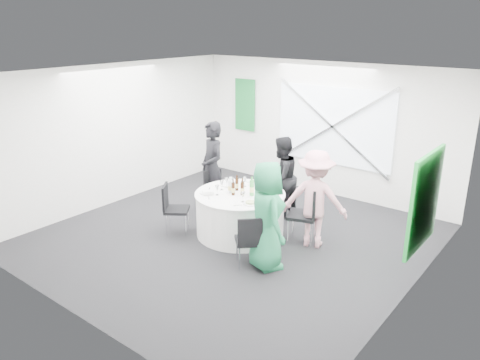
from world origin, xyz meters
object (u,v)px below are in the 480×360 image
Objects in this scene: banquet_table at (240,214)px; clear_water_bottle at (230,187)px; chair_back at (271,189)px; person_woman_green at (267,216)px; chair_front_left at (172,205)px; chair_back_left at (215,189)px; person_woman_pink at (315,199)px; chair_front_right at (249,238)px; person_man_back_left at (212,168)px; chair_back_right at (308,210)px; green_water_bottle at (252,188)px; person_man_back at (281,177)px.

clear_water_bottle reaches higher than banquet_table.
person_woman_green is at bearing -62.47° from chair_back.
clear_water_bottle is (0.81, 0.62, 0.35)m from chair_front_left.
chair_back_left is 0.53× the size of person_woman_pink.
clear_water_bottle reaches higher than chair_front_right.
person_man_back_left is at bearing 82.08° from chair_back_left.
chair_back_right reaches higher than chair_front_left.
chair_back_left is 3.05× the size of clear_water_bottle.
chair_back reaches higher than banquet_table.
banquet_table is 1.30m from person_woman_green.
chair_back is 0.54× the size of person_woman_pink.
banquet_table is 1.20m from chair_front_left.
chair_back_left is 0.96× the size of chair_front_left.
green_water_bottle is at bearing -94.03° from chair_front_left.
chair_back is 1.98m from chair_front_left.
green_water_bottle is at bearing -99.64° from chair_front_right.
chair_back_right reaches higher than chair_back.
person_man_back is (0.12, 1.11, 0.40)m from banquet_table.
green_water_bottle is at bearing -84.05° from chair_back_left.
banquet_table is at bearing -90.00° from chair_front_right.
chair_back_right is 0.57× the size of person_man_back_left.
chair_front_left is (-2.08, -1.09, -0.08)m from chair_back_right.
chair_back_right is at bearing 20.45° from clear_water_bottle.
clear_water_bottle is (-1.01, 0.79, 0.37)m from chair_front_right.
person_man_back is 1.08m from green_water_bottle.
banquet_table is 1.77× the size of chair_back.
chair_front_left is 0.57× the size of person_man_back.
person_woman_pink reaches higher than chair_front_right.
chair_back is at bearing 106.89° from green_water_bottle.
person_woman_pink is 4.96× the size of green_water_bottle.
chair_back_left is 0.48× the size of person_man_back_left.
chair_front_right is 1.82m from chair_front_left.
chair_front_right is 0.51× the size of person_woman_green.
banquet_table is 1.74× the size of chair_front_left.
person_man_back_left is 1.09m from clear_water_bottle.
chair_back_left is at bearing 4.17° from person_woman_green.
clear_water_bottle is at bearing -97.81° from chair_back.
person_man_back_left is (-1.07, 0.50, 0.51)m from banquet_table.
chair_back_left is 1.01× the size of chair_front_right.
person_woman_pink reaches higher than clear_water_bottle.
chair_back_left is at bearing -6.89° from person_man_back_left.
banquet_table is 0.56m from green_water_bottle.
chair_front_right is at bearing -10.47° from person_man_back_left.
person_woman_pink is (2.17, 0.00, 0.32)m from chair_back_left.
chair_front_left is at bearing -148.03° from green_water_bottle.
green_water_bottle is (-0.63, 0.91, 0.39)m from chair_front_right.
person_man_back_left is at bearing -154.11° from chair_back.
chair_back is 1.51m from person_woman_pink.
chair_back_right is 3.09× the size of green_water_bottle.
green_water_bottle reaches higher than chair_front_right.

